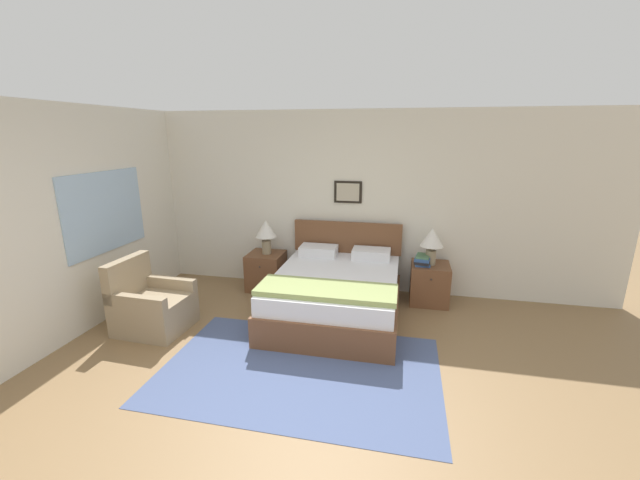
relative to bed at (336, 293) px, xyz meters
The scene contains 14 objects.
ground_plane 2.00m from the bed, 94.38° to the right, with size 16.00×16.00×0.00m, color olive.
wall_back 1.44m from the bed, 98.22° to the left, with size 7.75×0.09×2.60m.
wall_left 3.06m from the bed, behind, with size 0.08×5.38×2.60m.
area_rug_main 1.30m from the bed, 96.41° to the right, with size 2.73×1.77×0.01m.
bed is the anchor object (origin of this frame).
armchair 2.24m from the bed, 159.33° to the right, with size 0.79×0.72×0.86m.
nightstand_near_window 1.38m from the bed, 149.24° to the left, with size 0.51×0.53×0.55m.
nightstand_by_door 1.38m from the bed, 30.76° to the left, with size 0.51×0.53×0.55m.
table_lamp_near_window 1.48m from the bed, 148.86° to the left, with size 0.31×0.31×0.51m.
table_lamp_by_door 1.49m from the bed, 30.95° to the left, with size 0.31×0.31×0.51m.
book_thick_bottom 1.28m from the bed, 31.45° to the left, with size 0.20×0.22×0.03m.
book_hardcover_middle 1.29m from the bed, 31.45° to the left, with size 0.23×0.28×0.04m.
book_novel_upper 1.30m from the bed, 31.45° to the left, with size 0.24×0.30×0.04m.
book_slim_near_top 1.31m from the bed, 31.45° to the left, with size 0.20×0.27×0.03m.
Camera 1 is at (0.93, -2.59, 2.27)m, focal length 22.00 mm.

